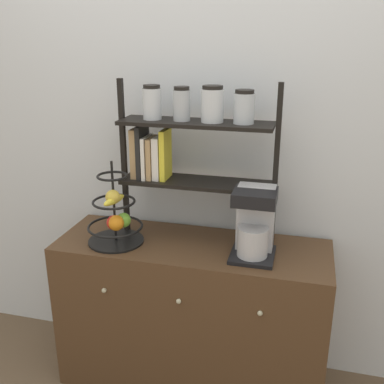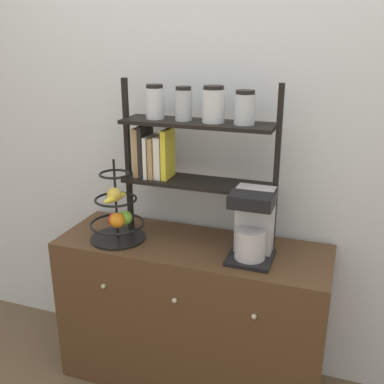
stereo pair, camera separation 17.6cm
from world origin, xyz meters
name	(u,v)px [view 2 (the right image)]	position (x,y,z in m)	size (l,w,h in m)	color
wall_back	(210,132)	(0.00, 0.51, 1.30)	(7.00, 0.05, 2.60)	silver
sideboard	(192,314)	(0.00, 0.23, 0.40)	(1.34, 0.48, 0.80)	#4C331E
coffee_maker	(253,225)	(0.30, 0.20, 0.96)	(0.20, 0.22, 0.33)	black
fruit_stand	(117,215)	(-0.36, 0.16, 0.93)	(0.27, 0.27, 0.41)	black
shelf_hutch	(186,139)	(-0.06, 0.31, 1.30)	(0.77, 0.20, 0.78)	black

